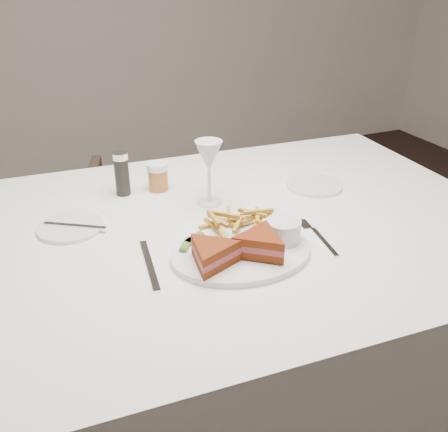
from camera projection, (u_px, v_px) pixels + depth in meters
The scene contains 3 objects.
table at pixel (217, 342), 1.41m from camera, with size 1.50×1.00×0.75m, color white.
chair_far at pixel (162, 227), 2.14m from camera, with size 0.61×0.57×0.62m, color #46352B.
table_setting at pixel (223, 221), 1.18m from camera, with size 0.85×0.64×0.18m.
Camera 1 is at (-0.61, -0.79, 1.34)m, focal length 40.00 mm.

